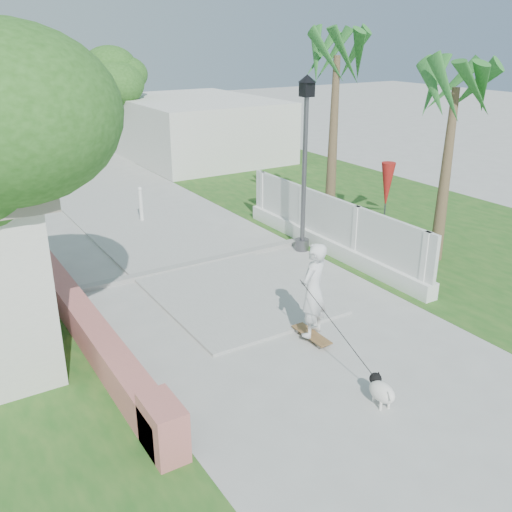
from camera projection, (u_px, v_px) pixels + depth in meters
ground at (357, 385)px, 9.29m from camera, size 90.00×90.00×0.00m
path_strip at (54, 162)px, 25.08m from camera, size 3.20×36.00×0.06m
curb at (195, 264)px, 14.01m from camera, size 6.50×0.25×0.10m
grass_right at (357, 204)px, 19.05m from camera, size 8.00×20.00×0.01m
pink_wall at (90, 330)px, 10.36m from camera, size 0.45×8.20×0.80m
lattice_fence at (329, 232)px, 14.71m from camera, size 0.35×7.00×1.50m
building_right at (196, 128)px, 25.98m from camera, size 6.00×8.00×2.60m
street_lamp at (305, 159)px, 14.17m from camera, size 0.44×0.44×4.44m
bollard at (141, 203)px, 17.07m from camera, size 0.14×0.14×1.09m
patio_umbrella at (387, 186)px, 14.58m from camera, size 0.36×0.36×2.30m
tree_path_right at (118, 77)px, 25.37m from camera, size 3.00×3.00×4.79m
palm_far at (337, 68)px, 15.04m from camera, size 1.80×1.80×5.30m
palm_near at (455, 98)px, 13.02m from camera, size 1.80×1.80×4.70m
skateboarder at (316, 295)px, 10.22m from camera, size 0.77×2.43×1.91m
dog at (381, 390)px, 8.76m from camera, size 0.41×0.64×0.45m
parked_car at (32, 121)px, 31.14m from camera, size 5.29×3.40×1.68m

